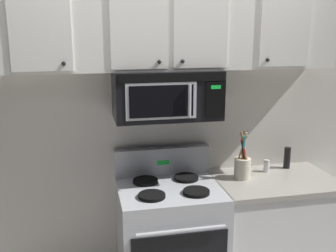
% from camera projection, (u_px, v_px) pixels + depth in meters
% --- Properties ---
extents(back_wall, '(5.20, 0.10, 2.70)m').
position_uv_depth(back_wall, '(160.00, 117.00, 3.18)').
color(back_wall, silver).
rests_on(back_wall, ground_plane).
extents(stove_range, '(0.76, 0.69, 1.12)m').
position_uv_depth(stove_range, '(170.00, 241.00, 3.04)').
color(stove_range, '#B7BABF').
rests_on(stove_range, ground_plane).
extents(over_range_microwave, '(0.76, 0.43, 0.35)m').
position_uv_depth(over_range_microwave, '(166.00, 94.00, 2.89)').
color(over_range_microwave, black).
extents(upper_cabinets, '(2.50, 0.36, 0.55)m').
position_uv_depth(upper_cabinets, '(166.00, 30.00, 2.81)').
color(upper_cabinets, white).
extents(counter_segment, '(0.93, 0.65, 0.90)m').
position_uv_depth(counter_segment, '(271.00, 231.00, 3.22)').
color(counter_segment, silver).
rests_on(counter_segment, ground_plane).
extents(utensil_crock_cream, '(0.13, 0.13, 0.38)m').
position_uv_depth(utensil_crock_cream, '(243.00, 165.00, 3.09)').
color(utensil_crock_cream, beige).
rests_on(utensil_crock_cream, counter_segment).
extents(salt_shaker, '(0.05, 0.05, 0.10)m').
position_uv_depth(salt_shaker, '(267.00, 166.00, 3.25)').
color(salt_shaker, white).
rests_on(salt_shaker, counter_segment).
extents(pepper_mill, '(0.05, 0.05, 0.18)m').
position_uv_depth(pepper_mill, '(287.00, 158.00, 3.33)').
color(pepper_mill, black).
rests_on(pepper_mill, counter_segment).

